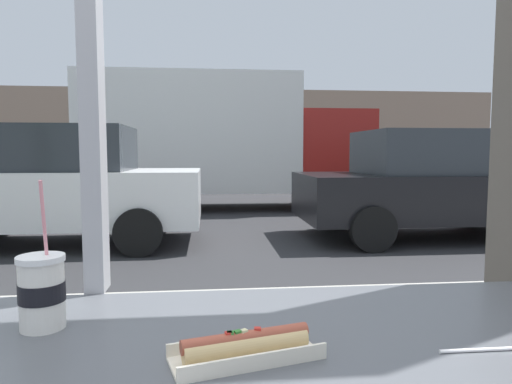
{
  "coord_description": "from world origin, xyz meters",
  "views": [
    {
      "loc": [
        0.29,
        -1.14,
        1.37
      ],
      "look_at": [
        0.61,
        1.91,
        1.1
      ],
      "focal_mm": 32.14,
      "sensor_mm": 36.0,
      "label": 1
    }
  ],
  "objects_px": {
    "hotdog_tray_near": "(246,346)",
    "box_truck": "(220,139)",
    "parked_car_white": "(57,185)",
    "parked_car_black": "(430,184)",
    "soda_cup_right": "(42,291)"
  },
  "relations": [
    {
      "from": "parked_car_white",
      "to": "box_truck",
      "type": "bearing_deg",
      "value": 59.18
    },
    {
      "from": "box_truck",
      "to": "parked_car_black",
      "type": "bearing_deg",
      "value": -52.26
    },
    {
      "from": "soda_cup_right",
      "to": "box_truck",
      "type": "distance_m",
      "value": 10.2
    },
    {
      "from": "parked_car_white",
      "to": "parked_car_black",
      "type": "bearing_deg",
      "value": 0.0
    },
    {
      "from": "parked_car_white",
      "to": "parked_car_black",
      "type": "distance_m",
      "value": 5.73
    },
    {
      "from": "hotdog_tray_near",
      "to": "parked_car_black",
      "type": "distance_m",
      "value": 7.07
    },
    {
      "from": "hotdog_tray_near",
      "to": "parked_car_black",
      "type": "relative_size",
      "value": 0.07
    },
    {
      "from": "parked_car_white",
      "to": "box_truck",
      "type": "distance_m",
      "value": 4.93
    },
    {
      "from": "hotdog_tray_near",
      "to": "parked_car_white",
      "type": "xyz_separation_m",
      "value": [
        -2.28,
        6.17,
        -0.14
      ]
    },
    {
      "from": "hotdog_tray_near",
      "to": "box_truck",
      "type": "bearing_deg",
      "value": 88.8
    },
    {
      "from": "hotdog_tray_near",
      "to": "parked_car_white",
      "type": "bearing_deg",
      "value": 110.26
    },
    {
      "from": "parked_car_black",
      "to": "box_truck",
      "type": "xyz_separation_m",
      "value": [
        -3.24,
        4.18,
        0.83
      ]
    },
    {
      "from": "soda_cup_right",
      "to": "parked_car_black",
      "type": "distance_m",
      "value": 7.12
    },
    {
      "from": "parked_car_white",
      "to": "box_truck",
      "type": "xyz_separation_m",
      "value": [
        2.49,
        4.18,
        0.81
      ]
    },
    {
      "from": "parked_car_black",
      "to": "box_truck",
      "type": "distance_m",
      "value": 5.35
    }
  ]
}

